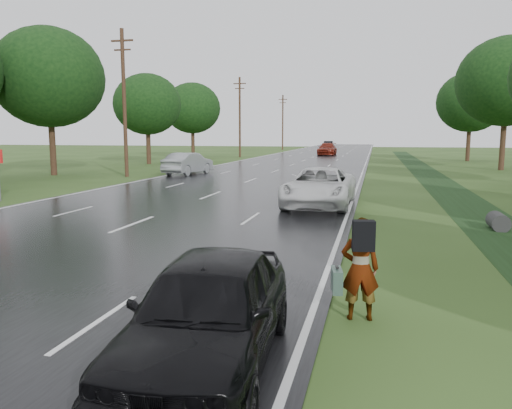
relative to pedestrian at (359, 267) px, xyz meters
The scene contains 19 objects.
road 44.45m from the pedestrian, 99.70° to the left, with size 14.00×180.00×0.04m, color black.
edge_stripe_east 43.82m from the pedestrian, 90.97° to the left, with size 0.12×180.00×0.01m, color silver.
edge_stripe_west 46.07m from the pedestrian, 108.01° to the left, with size 0.12×180.00×0.01m, color silver.
center_line 44.45m from the pedestrian, 99.70° to the left, with size 0.12×180.00×0.01m, color silver.
drainage_ditch 17.99m from the pedestrian, 77.10° to the left, with size 2.20×120.00×0.56m.
utility_pole_mid 29.39m from the pedestrian, 125.03° to the left, with size 1.60×0.26×10.00m.
utility_pole_far 56.50m from the pedestrian, 107.23° to the left, with size 1.60×0.26×10.00m.
utility_pole_distant 85.56m from the pedestrian, 101.26° to the left, with size 1.60×0.26×10.00m.
tree_east_d 38.74m from the pedestrian, 74.35° to the left, with size 8.00×8.00×10.76m.
tree_east_f 52.08m from the pedestrian, 78.85° to the left, with size 7.20×7.20×9.62m.
tree_west_c 33.30m from the pedestrian, 133.37° to the left, with size 7.80×7.80×10.43m.
tree_west_d 43.87m from the pedestrian, 119.84° to the left, with size 6.60×6.60×8.80m.
tree_west_f 56.64m from the pedestrian, 113.28° to the left, with size 7.00×7.00×9.29m.
pedestrian is the anchor object (origin of this frame).
white_pickup 12.55m from the pedestrian, 99.12° to the left, with size 2.60×5.64×1.57m, color silver.
dark_sedan 2.83m from the pedestrian, 129.53° to the right, with size 1.72×4.28×1.46m, color black.
silver_sedan 29.34m from the pedestrian, 116.45° to the left, with size 1.68×4.82×1.59m, color gray.
far_car_red 61.97m from the pedestrian, 95.87° to the left, with size 2.35×5.77×1.68m, color maroon.
far_car_dark 88.48m from the pedestrian, 95.57° to the left, with size 1.65×4.72×1.56m, color black.
Camera 1 is at (7.69, -6.74, 2.99)m, focal length 35.00 mm.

